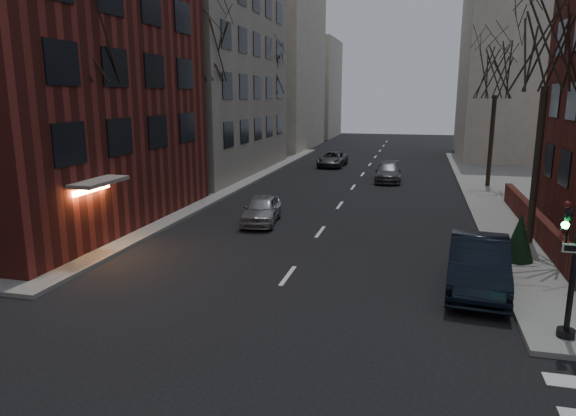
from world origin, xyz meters
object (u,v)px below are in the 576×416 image
at_px(tree_right_a, 550,44).
at_px(parked_sedan, 478,264).
at_px(tree_left_a, 81,33).
at_px(tree_left_b, 204,48).
at_px(car_lane_silver, 262,209).
at_px(streetlamp_near, 188,130).
at_px(car_lane_gray, 388,172).
at_px(tree_right_b, 497,72).
at_px(car_lane_far, 332,159).
at_px(evergreen_shrub, 520,237).
at_px(tree_left_c, 269,72).
at_px(traffic_signal, 571,270).
at_px(streetlamp_far, 282,116).
at_px(sandwich_board, 563,238).

height_order(tree_right_a, parked_sedan, tree_right_a).
bearing_deg(tree_left_a, tree_right_a, 12.80).
bearing_deg(tree_left_b, tree_left_a, -90.00).
relative_size(tree_right_a, car_lane_silver, 2.47).
height_order(tree_left_a, tree_right_a, tree_left_a).
bearing_deg(streetlamp_near, car_lane_gray, 47.10).
bearing_deg(tree_left_a, tree_left_b, 90.00).
xyz_separation_m(tree_left_b, car_lane_silver, (5.71, -7.03, -8.24)).
xyz_separation_m(tree_left_a, tree_right_b, (17.60, 18.00, -0.88)).
bearing_deg(car_lane_far, evergreen_shrub, -63.92).
xyz_separation_m(tree_right_a, streetlamp_near, (-17.00, 4.00, -3.79)).
bearing_deg(car_lane_gray, evergreen_shrub, -74.75).
bearing_deg(parked_sedan, tree_left_b, 142.55).
xyz_separation_m(tree_left_a, evergreen_shrub, (16.71, 1.28, -7.42)).
bearing_deg(streetlamp_near, tree_left_c, 91.91).
height_order(traffic_signal, car_lane_gray, traffic_signal).
bearing_deg(car_lane_gray, traffic_signal, -79.18).
distance_m(tree_left_c, car_lane_gray, 14.87).
bearing_deg(car_lane_far, tree_right_b, -31.72).
bearing_deg(tree_right_b, tree_left_b, -161.18).
distance_m(tree_left_a, tree_right_b, 25.19).
distance_m(car_lane_gray, evergreen_shrub, 18.75).
bearing_deg(tree_left_c, car_lane_far, -0.54).
distance_m(traffic_signal, tree_left_c, 35.76).
xyz_separation_m(tree_left_b, tree_right_b, (17.60, 6.00, -1.33)).
height_order(streetlamp_near, car_lane_gray, streetlamp_near).
height_order(parked_sedan, car_lane_gray, parked_sedan).
height_order(tree_left_a, car_lane_far, tree_left_a).
bearing_deg(tree_right_a, streetlamp_far, 125.31).
relative_size(tree_right_a, sandwich_board, 9.97).
bearing_deg(tree_left_c, tree_right_b, -24.44).
bearing_deg(traffic_signal, car_lane_far, 109.57).
bearing_deg(streetlamp_near, sandwich_board, -15.40).
xyz_separation_m(tree_left_c, evergreen_shrub, (16.71, -24.72, -6.98)).
relative_size(tree_left_b, streetlamp_far, 1.72).
bearing_deg(sandwich_board, car_lane_gray, 129.27).
bearing_deg(tree_right_a, car_lane_gray, 113.84).
bearing_deg(tree_right_b, tree_right_a, -90.00).
height_order(tree_left_b, streetlamp_far, tree_left_b).
relative_size(tree_left_c, evergreen_shrub, 5.42).
distance_m(tree_left_c, car_lane_silver, 23.00).
bearing_deg(tree_left_c, streetlamp_far, 73.30).
bearing_deg(evergreen_shrub, tree_left_a, -175.64).
xyz_separation_m(tree_left_c, streetlamp_near, (0.60, -18.00, -3.79)).
bearing_deg(tree_left_a, parked_sedan, -6.56).
bearing_deg(car_lane_silver, streetlamp_far, 95.58).
distance_m(parked_sedan, evergreen_shrub, 3.46).
relative_size(parked_sedan, car_lane_silver, 1.30).
bearing_deg(parked_sedan, tree_left_c, 123.43).
relative_size(traffic_signal, evergreen_shrub, 2.23).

